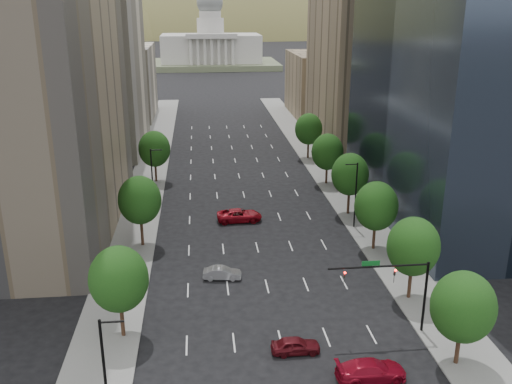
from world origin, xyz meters
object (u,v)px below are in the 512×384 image
object	(u,v)px
capitol	(211,48)
car_silver	(222,273)
traffic_signal	(400,282)
car_red_near	(371,370)
car_maroon	(296,345)
car_red_far	(239,215)

from	to	relation	value
capitol	car_silver	distance (m)	207.70
traffic_signal	capitol	xyz separation A→B (m)	(-10.53, 219.71, 3.40)
capitol	car_red_near	bearing A→B (deg)	-88.39
car_maroon	car_red_far	bearing A→B (deg)	4.23
car_red_near	car_silver	size ratio (longest dim) A/B	1.37
car_maroon	car_silver	distance (m)	15.31
car_red_near	capitol	bearing A→B (deg)	-1.13
car_silver	car_red_far	bearing A→B (deg)	-4.31
car_red_far	traffic_signal	bearing A→B (deg)	-159.80
car_red_near	car_red_far	size ratio (longest dim) A/B	0.92
car_maroon	car_red_far	xyz separation A→B (m)	(-2.50, 30.98, 0.14)
capitol	car_red_far	bearing A→B (deg)	-90.45
capitol	car_red_far	distance (m)	190.92
car_red_near	car_red_far	bearing A→B (deg)	9.88
traffic_signal	capitol	world-z (taller)	capitol
car_red_near	car_red_far	world-z (taller)	car_red_far
car_red_far	capitol	bearing A→B (deg)	-2.81
car_maroon	car_silver	bearing A→B (deg)	21.20
car_maroon	car_silver	xyz separation A→B (m)	(-5.63, 14.23, -0.04)
car_maroon	car_red_far	distance (m)	31.08
car_red_far	car_silver	bearing A→B (deg)	167.05
traffic_signal	capitol	size ratio (longest dim) A/B	0.15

